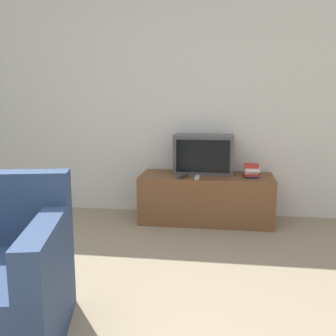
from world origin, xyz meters
The scene contains 6 objects.
wall_back centered at (0.00, 3.03, 1.30)m, with size 9.00×0.06×2.60m.
tv_stand centered at (0.67, 2.71, 0.25)m, with size 1.41×0.54×0.51m.
television centered at (0.63, 2.83, 0.72)m, with size 0.64×0.30×0.42m.
book_stack centered at (1.15, 2.69, 0.58)m, with size 0.19×0.22×0.14m.
remote_on_stand centered at (0.59, 2.54, 0.52)m, with size 0.05×0.15×0.02m.
remote_secondary centered at (0.44, 2.55, 0.52)m, with size 0.10×0.19×0.02m.
Camera 1 is at (0.85, -1.42, 1.34)m, focal length 42.00 mm.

